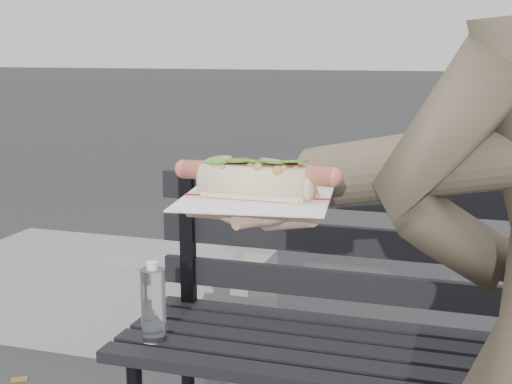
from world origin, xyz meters
TOP-DOWN VIEW (x-y plane):
  - park_bench at (0.09, 0.83)m, footprint 1.50×0.44m
  - concrete_block at (-1.14, 1.63)m, footprint 1.20×0.40m
  - held_hotdog at (0.17, 0.01)m, footprint 0.64×0.31m

SIDE VIEW (x-z plane):
  - concrete_block at x=-1.14m, z-range 0.00..0.40m
  - park_bench at x=0.09m, z-range 0.08..0.96m
  - held_hotdog at x=0.17m, z-range 0.97..1.17m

